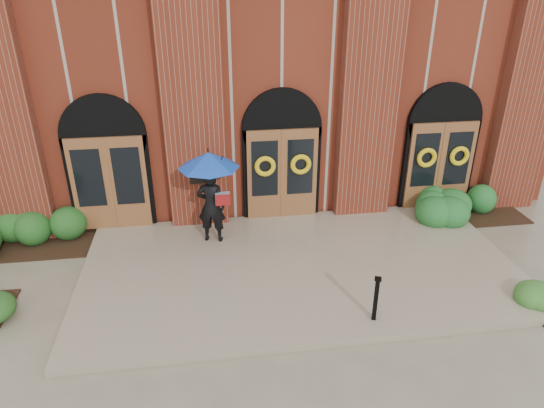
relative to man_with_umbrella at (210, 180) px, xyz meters
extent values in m
plane|color=gray|center=(1.95, -1.63, -1.80)|extent=(90.00, 90.00, 0.00)
cube|color=gray|center=(1.95, -1.48, -1.72)|extent=(10.00, 5.30, 0.15)
cube|color=maroon|center=(1.95, 7.27, 1.70)|extent=(16.00, 12.00, 7.00)
cube|color=black|center=(-0.30, 0.84, -0.15)|extent=(0.40, 0.05, 0.55)
cube|color=maroon|center=(-0.30, 1.09, 1.70)|extent=(1.50, 0.45, 7.00)
cube|color=maroon|center=(4.20, 1.09, 1.70)|extent=(1.50, 0.45, 7.00)
cube|color=maroon|center=(8.70, 1.09, 1.70)|extent=(1.50, 0.45, 7.00)
cube|color=brown|center=(-2.55, 1.08, -0.40)|extent=(1.90, 0.10, 2.50)
cylinder|color=black|center=(-2.55, 1.22, 0.85)|extent=(2.10, 0.22, 2.10)
cube|color=brown|center=(1.95, 1.08, -0.40)|extent=(1.90, 0.10, 2.50)
cylinder|color=black|center=(1.95, 1.22, 0.85)|extent=(2.10, 0.22, 2.10)
cube|color=brown|center=(6.45, 1.08, -0.40)|extent=(1.90, 0.10, 2.50)
cylinder|color=black|center=(6.45, 1.22, 0.85)|extent=(2.10, 0.22, 2.10)
torus|color=yellow|center=(1.47, 0.96, -0.10)|extent=(0.57, 0.13, 0.57)
torus|color=yellow|center=(2.43, 0.96, -0.10)|extent=(0.57, 0.13, 0.57)
torus|color=yellow|center=(5.97, 0.96, -0.10)|extent=(0.57, 0.13, 0.57)
torus|color=yellow|center=(6.93, 0.96, -0.10)|extent=(0.57, 0.13, 0.57)
imported|color=black|center=(0.00, 0.00, -0.69)|extent=(0.78, 0.59, 1.91)
cone|color=#1746B4|center=(0.00, 0.00, 0.52)|extent=(1.76, 1.76, 0.38)
cylinder|color=black|center=(0.05, -0.05, 0.01)|extent=(0.02, 0.02, 0.63)
cube|color=#A5A7AA|center=(0.28, -0.15, -0.44)|extent=(0.39, 0.25, 0.28)
cube|color=maroon|center=(0.28, -0.25, -0.44)|extent=(0.35, 0.10, 0.28)
cube|color=black|center=(3.01, -3.61, -1.18)|extent=(0.11, 0.11, 0.93)
cube|color=black|center=(3.01, -3.61, -0.70)|extent=(0.17, 0.17, 0.04)
ellipsoid|color=#1F4F1A|center=(-4.26, 0.57, -1.39)|extent=(3.17, 1.27, 0.81)
ellipsoid|color=#205B24|center=(7.15, 0.57, -1.40)|extent=(3.11, 1.25, 0.80)
camera|label=1|loc=(-0.08, -10.86, 4.55)|focal=32.00mm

